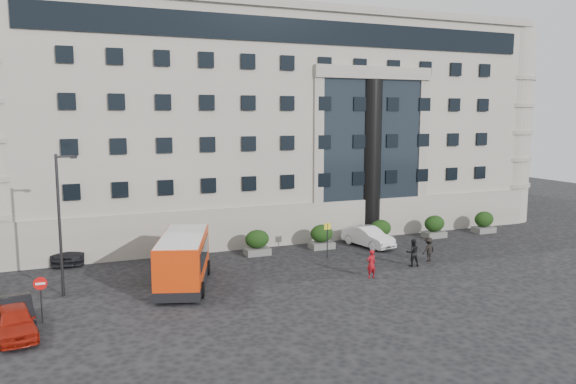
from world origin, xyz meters
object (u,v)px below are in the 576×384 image
object	(u,v)px
hedge_a	(186,249)
street_lamp	(61,220)
hedge_c	(322,236)
hedge_e	(434,226)
parked_car_b	(17,310)
pedestrian_b	(413,253)
minibus	(183,258)
white_taxi	(368,237)
hedge_b	(257,242)
pedestrian_a	(371,264)
hedge_d	(380,231)
no_entry_sign	(41,290)
pedestrian_c	(429,249)
bus_stop_sign	(327,234)
parked_car_a	(15,322)
parked_car_c	(69,249)
parked_car_d	(35,241)
hedge_f	(484,222)

from	to	relation	value
hedge_a	street_lamp	xyz separation A→B (m)	(-7.94, -4.80, 3.44)
hedge_c	hedge_e	bearing A→B (deg)	0.00
parked_car_b	pedestrian_b	xyz separation A→B (m)	(24.01, 1.49, 0.28)
minibus	white_taxi	size ratio (longest dim) A/B	1.66
hedge_b	pedestrian_b	bearing A→B (deg)	-38.39
pedestrian_b	pedestrian_a	bearing A→B (deg)	35.30
hedge_b	hedge_d	size ratio (longest dim) A/B	1.00
no_entry_sign	white_taxi	bearing A→B (deg)	19.27
pedestrian_a	hedge_e	bearing A→B (deg)	-149.82
parked_car_b	pedestrian_c	bearing A→B (deg)	-3.40
bus_stop_sign	no_entry_sign	distance (m)	19.46
hedge_b	hedge_d	xyz separation A→B (m)	(10.40, 0.00, 0.00)
pedestrian_b	parked_car_a	bearing A→B (deg)	24.33
hedge_d	street_lamp	world-z (taller)	street_lamp
hedge_c	parked_car_a	size ratio (longest dim) A/B	0.44
hedge_b	parked_car_c	xyz separation A→B (m)	(-12.70, 3.72, -0.15)
hedge_e	parked_car_c	world-z (taller)	hedge_e
hedge_a	parked_car_d	xyz separation A→B (m)	(-9.80, 7.43, -0.19)
no_entry_sign	pedestrian_c	distance (m)	24.77
hedge_a	bus_stop_sign	xyz separation A→B (m)	(9.50, -2.80, 0.80)
hedge_e	street_lamp	xyz separation A→B (m)	(-28.74, -4.80, 3.44)
hedge_a	pedestrian_a	xyz separation A→B (m)	(9.86, -8.26, -0.03)
minibus	parked_car_d	size ratio (longest dim) A/B	1.46
parked_car_b	pedestrian_b	distance (m)	24.06
hedge_a	pedestrian_a	size ratio (longest dim) A/B	1.02
hedge_d	parked_car_c	size ratio (longest dim) A/B	0.34
no_entry_sign	hedge_e	bearing A→B (deg)	16.52
parked_car_d	white_taxi	distance (m)	25.18
hedge_e	street_lamp	bearing A→B (deg)	-170.52
street_lamp	no_entry_sign	xyz separation A→B (m)	(-1.06, -4.04, -2.72)
parked_car_d	pedestrian_a	world-z (taller)	pedestrian_a
bus_stop_sign	minibus	xyz separation A→B (m)	(-10.82, -2.63, -0.04)
hedge_d	hedge_f	world-z (taller)	same
hedge_c	pedestrian_b	world-z (taller)	pedestrian_b
hedge_d	parked_car_a	world-z (taller)	hedge_d
hedge_f	street_lamp	bearing A→B (deg)	-171.95
bus_stop_sign	pedestrian_a	distance (m)	5.53
hedge_b	pedestrian_c	xyz separation A→B (m)	(10.43, -6.26, -0.08)
parked_car_b	parked_car_d	world-z (taller)	parked_car_d
hedge_f	no_entry_sign	bearing A→B (deg)	-165.83
hedge_d	parked_car_d	distance (m)	26.46
pedestrian_a	parked_car_a	bearing A→B (deg)	-1.21
parked_car_a	parked_car_b	distance (m)	1.86
hedge_e	parked_car_d	size ratio (longest dim) A/B	0.35
hedge_c	hedge_d	distance (m)	5.20
pedestrian_b	bus_stop_sign	bearing A→B (deg)	-26.58
hedge_e	pedestrian_c	size ratio (longest dim) A/B	1.08
hedge_f	no_entry_sign	xyz separation A→B (m)	(-35.00, -8.84, 0.72)
hedge_d	hedge_f	size ratio (longest dim) A/B	1.00
bus_stop_sign	pedestrian_b	size ratio (longest dim) A/B	1.36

